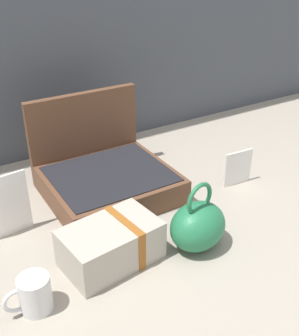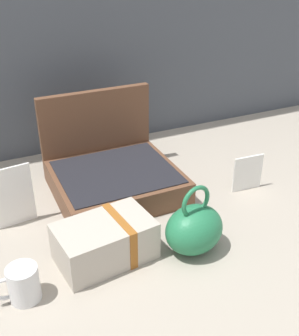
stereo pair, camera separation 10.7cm
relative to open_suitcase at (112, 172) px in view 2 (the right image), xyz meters
The scene contains 7 objects.
ground_plane 0.22m from the open_suitcase, 78.01° to the right, with size 6.00×6.00×0.00m, color #9E9384.
open_suitcase is the anchor object (origin of this frame).
teal_pouch_handbag 0.38m from the open_suitcase, 77.34° to the right, with size 0.18×0.16×0.19m.
cream_toiletry_bag 0.33m from the open_suitcase, 112.98° to the right, with size 0.25×0.17×0.11m.
coffee_mug 0.49m from the open_suitcase, 133.67° to the right, with size 0.10×0.07×0.08m.
info_card_left 0.42m from the open_suitcase, 25.50° to the right, with size 0.10×0.01×0.12m, color white.
poster_card_right 0.32m from the open_suitcase, 168.36° to the right, with size 0.12×0.01×0.18m, color white.
Camera 2 is at (-0.42, -0.88, 0.70)m, focal length 44.81 mm.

